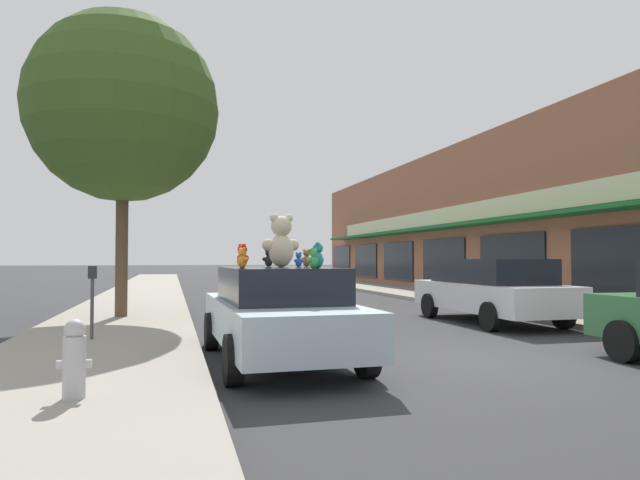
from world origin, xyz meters
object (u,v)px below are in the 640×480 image
(teddy_bear_blue, at_px, (299,260))
(plush_art_car, at_px, (279,312))
(teddy_bear_red, at_px, (242,256))
(teddy_bear_brown, at_px, (307,258))
(fire_hydrant, at_px, (74,359))
(teddy_bear_black, at_px, (269,258))
(parked_car_far_center, at_px, (490,288))
(teddy_bear_orange, at_px, (242,258))
(teddy_bear_green, at_px, (313,259))
(street_tree, at_px, (123,108))
(parking_meter, at_px, (92,292))
(teddy_bear_teal, at_px, (318,256))
(teddy_bear_giant, at_px, (281,241))
(teddy_bear_pink, at_px, (317,258))

(teddy_bear_blue, bearing_deg, plush_art_car, 92.12)
(plush_art_car, relative_size, teddy_bear_red, 13.20)
(teddy_bear_brown, bearing_deg, fire_hydrant, 84.87)
(teddy_bear_black, relative_size, parked_car_far_center, 0.06)
(teddy_bear_brown, bearing_deg, teddy_bear_black, 31.27)
(teddy_bear_brown, bearing_deg, teddy_bear_blue, 100.46)
(teddy_bear_orange, bearing_deg, teddy_bear_green, -144.80)
(street_tree, bearing_deg, teddy_bear_orange, -72.93)
(teddy_bear_green, bearing_deg, plush_art_car, -106.68)
(fire_hydrant, bearing_deg, parking_meter, 95.11)
(teddy_bear_blue, height_order, street_tree, street_tree)
(plush_art_car, relative_size, teddy_bear_blue, 19.33)
(teddy_bear_brown, xyz_separation_m, parked_car_far_center, (5.18, 2.83, -0.72))
(teddy_bear_green, relative_size, teddy_bear_orange, 0.94)
(teddy_bear_blue, height_order, teddy_bear_orange, teddy_bear_orange)
(parking_meter, bearing_deg, teddy_bear_brown, -20.07)
(plush_art_car, height_order, teddy_bear_red, teddy_bear_red)
(plush_art_car, xyz_separation_m, parking_meter, (-2.88, 2.25, 0.20))
(plush_art_car, relative_size, parking_meter, 3.63)
(teddy_bear_teal, distance_m, parked_car_far_center, 7.08)
(teddy_bear_red, height_order, street_tree, street_tree)
(street_tree, bearing_deg, teddy_bear_giant, -64.25)
(teddy_bear_black, bearing_deg, parked_car_far_center, -163.31)
(teddy_bear_red, xyz_separation_m, teddy_bear_green, (0.82, -0.93, -0.04))
(teddy_bear_orange, height_order, teddy_bear_black, teddy_bear_black)
(plush_art_car, xyz_separation_m, fire_hydrant, (-2.49, -2.20, -0.22))
(teddy_bear_green, relative_size, teddy_bear_black, 0.91)
(teddy_bear_brown, distance_m, parking_meter, 3.81)
(teddy_bear_orange, bearing_deg, teddy_bear_red, -35.04)
(teddy_bear_brown, height_order, parking_meter, teddy_bear_brown)
(teddy_bear_pink, bearing_deg, parked_car_far_center, -121.27)
(teddy_bear_orange, xyz_separation_m, teddy_bear_teal, (1.04, -0.07, 0.04))
(parked_car_far_center, bearing_deg, teddy_bear_giant, -149.08)
(teddy_bear_orange, xyz_separation_m, street_tree, (-2.10, 6.85, 3.68))
(teddy_bear_red, distance_m, street_tree, 7.65)
(teddy_bear_pink, xyz_separation_m, teddy_bear_black, (-0.43, 1.58, 0.01))
(plush_art_car, bearing_deg, teddy_bear_giant, 72.68)
(plush_art_car, bearing_deg, teddy_bear_red, -166.32)
(plush_art_car, xyz_separation_m, teddy_bear_blue, (0.42, 0.55, 0.77))
(teddy_bear_red, relative_size, parking_meter, 0.28)
(teddy_bear_red, relative_size, teddy_bear_blue, 1.46)
(teddy_bear_blue, bearing_deg, teddy_bear_red, 75.15)
(teddy_bear_pink, relative_size, teddy_bear_black, 0.95)
(teddy_bear_giant, distance_m, teddy_bear_black, 0.75)
(teddy_bear_black, bearing_deg, teddy_bear_blue, 120.17)
(plush_art_car, distance_m, teddy_bear_pink, 1.05)
(plush_art_car, height_order, parking_meter, parking_meter)
(teddy_bear_giant, bearing_deg, fire_hydrant, 36.66)
(teddy_bear_green, height_order, teddy_bear_blue, teddy_bear_green)
(teddy_bear_giant, xyz_separation_m, teddy_bear_blue, (0.32, 0.20, -0.28))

